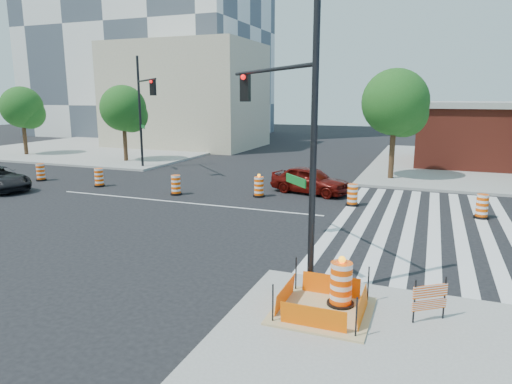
% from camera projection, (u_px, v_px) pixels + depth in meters
% --- Properties ---
extents(ground, '(120.00, 120.00, 0.00)m').
position_uv_depth(ground, '(181.00, 202.00, 21.93)').
color(ground, black).
rests_on(ground, ground).
extents(sidewalk_nw, '(22.00, 22.00, 0.15)m').
position_uv_depth(sidewalk_nw, '(114.00, 147.00, 44.69)').
color(sidewalk_nw, gray).
rests_on(sidewalk_nw, ground).
extents(crosswalk_east, '(6.75, 13.50, 0.01)m').
position_uv_depth(crosswalk_east, '(422.00, 225.00, 18.07)').
color(crosswalk_east, silver).
rests_on(crosswalk_east, ground).
extents(lane_centerline, '(14.00, 0.12, 0.01)m').
position_uv_depth(lane_centerline, '(181.00, 202.00, 21.93)').
color(lane_centerline, silver).
rests_on(lane_centerline, ground).
extents(excavation_pit, '(2.20, 2.20, 0.90)m').
position_uv_depth(excavation_pit, '(322.00, 309.00, 10.50)').
color(excavation_pit, tan).
rests_on(excavation_pit, ground).
extents(beige_midrise, '(14.00, 10.00, 10.00)m').
position_uv_depth(beige_midrise, '(187.00, 96.00, 45.20)').
color(beige_midrise, tan).
rests_on(beige_midrise, ground).
extents(red_coupe, '(4.45, 2.62, 1.42)m').
position_uv_depth(red_coupe, '(310.00, 180.00, 23.84)').
color(red_coupe, '#4F0A06').
rests_on(red_coupe, ground).
extents(signal_pole_se, '(3.83, 4.07, 7.22)m').
position_uv_depth(signal_pole_se, '(286.00, 118.00, 12.15)').
color(signal_pole_se, black).
rests_on(signal_pole_se, ground).
extents(signal_pole_nw, '(4.11, 4.11, 7.52)m').
position_uv_depth(signal_pole_nw, '(144.00, 102.00, 29.92)').
color(signal_pole_nw, black).
rests_on(signal_pole_nw, ground).
extents(pit_drum, '(0.64, 0.64, 1.26)m').
position_uv_depth(pit_drum, '(341.00, 286.00, 10.67)').
color(pit_drum, black).
rests_on(pit_drum, ground).
extents(barricade, '(0.71, 0.53, 1.00)m').
position_uv_depth(barricade, '(430.00, 298.00, 9.99)').
color(barricade, '#FF5105').
rests_on(barricade, ground).
extents(tree_north_a, '(3.46, 3.41, 5.80)m').
position_uv_depth(tree_north_a, '(23.00, 110.00, 38.05)').
color(tree_north_a, '#382314').
rests_on(tree_north_a, ground).
extents(tree_north_b, '(3.45, 3.42, 5.82)m').
position_uv_depth(tree_north_b, '(124.00, 111.00, 34.22)').
color(tree_north_b, '#382314').
rests_on(tree_north_b, ground).
extents(tree_north_c, '(3.89, 3.89, 6.61)m').
position_uv_depth(tree_north_c, '(396.00, 106.00, 26.74)').
color(tree_north_c, '#382314').
rests_on(tree_north_c, ground).
extents(median_drum_0, '(0.60, 0.60, 1.02)m').
position_uv_depth(median_drum_0, '(41.00, 173.00, 27.44)').
color(median_drum_0, black).
rests_on(median_drum_0, ground).
extents(median_drum_1, '(0.60, 0.60, 1.02)m').
position_uv_depth(median_drum_1, '(99.00, 178.00, 25.68)').
color(median_drum_1, black).
rests_on(median_drum_1, ground).
extents(median_drum_2, '(0.60, 0.60, 1.02)m').
position_uv_depth(median_drum_2, '(176.00, 186.00, 23.52)').
color(median_drum_2, black).
rests_on(median_drum_2, ground).
extents(median_drum_3, '(0.60, 0.60, 1.18)m').
position_uv_depth(median_drum_3, '(259.00, 187.00, 23.06)').
color(median_drum_3, black).
rests_on(median_drum_3, ground).
extents(median_drum_4, '(0.60, 0.60, 1.02)m').
position_uv_depth(median_drum_4, '(353.00, 196.00, 21.18)').
color(median_drum_4, black).
rests_on(median_drum_4, ground).
extents(median_drum_5, '(0.60, 0.60, 1.02)m').
position_uv_depth(median_drum_5, '(482.00, 207.00, 18.98)').
color(median_drum_5, black).
rests_on(median_drum_5, ground).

